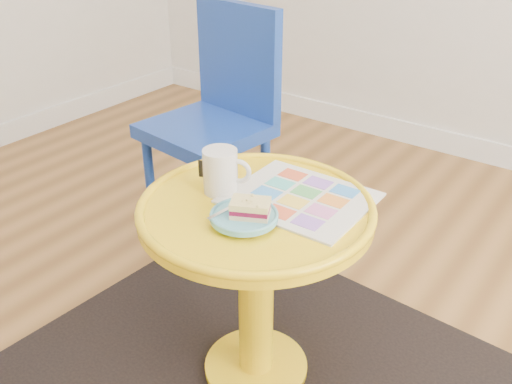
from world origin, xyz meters
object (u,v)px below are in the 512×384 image
Objects in this scene: newspaper at (300,198)px; mug at (221,170)px; side_table at (256,258)px; plate at (244,217)px; chair at (219,111)px.

mug reaches higher than newspaper.
mug is at bearing -156.05° from newspaper.
side_table is 0.25m from mug.
newspaper is at bearing 3.62° from mug.
mug reaches higher than side_table.
plate is (0.14, -0.09, -0.05)m from mug.
mug is 0.18m from plate.
plate is at bearing -53.69° from mug.
side_table is at bearing 107.13° from plate.
side_table is 0.20m from plate.
side_table is 1.73× the size of newspaper.
plate reaches higher than newspaper.
chair is 0.80m from newspaper.
mug is (0.47, -0.55, 0.11)m from chair.
side_table is 3.68× the size of plate.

